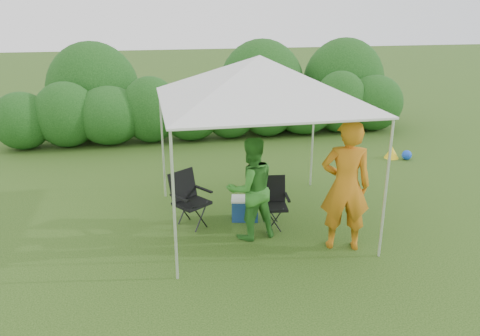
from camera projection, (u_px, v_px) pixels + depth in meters
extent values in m
plane|color=#385A1C|center=(265.00, 235.00, 7.64)|extent=(70.00, 70.00, 0.00)
ellipsoid|color=#205319|center=(22.00, 121.00, 12.00)|extent=(1.50, 1.28, 1.50)
cylinder|color=#382616|center=(26.00, 143.00, 12.20)|extent=(0.12, 0.12, 0.30)
ellipsoid|color=#205319|center=(66.00, 115.00, 12.17)|extent=(1.65, 1.40, 1.73)
cylinder|color=#382616|center=(69.00, 141.00, 12.41)|extent=(0.12, 0.12, 0.30)
ellipsoid|color=#205319|center=(109.00, 116.00, 12.41)|extent=(1.80, 1.53, 1.57)
cylinder|color=#382616|center=(111.00, 139.00, 12.62)|extent=(0.12, 0.12, 0.30)
ellipsoid|color=#205319|center=(151.00, 110.00, 12.58)|extent=(1.58, 1.34, 1.80)
cylinder|color=#382616|center=(152.00, 137.00, 12.83)|extent=(0.12, 0.12, 0.30)
ellipsoid|color=#205319|center=(191.00, 111.00, 12.81)|extent=(1.73, 1.47, 1.65)
cylinder|color=#382616|center=(192.00, 135.00, 13.03)|extent=(0.12, 0.12, 0.30)
ellipsoid|color=#205319|center=(230.00, 112.00, 13.05)|extent=(1.50, 1.28, 1.50)
cylinder|color=#382616|center=(230.00, 133.00, 13.24)|extent=(0.12, 0.12, 0.30)
ellipsoid|color=#205319|center=(268.00, 106.00, 13.22)|extent=(1.65, 1.40, 1.73)
cylinder|color=#382616|center=(267.00, 131.00, 13.45)|extent=(0.12, 0.12, 0.30)
ellipsoid|color=#205319|center=(304.00, 107.00, 13.45)|extent=(1.80, 1.53, 1.57)
cylinder|color=#382616|center=(303.00, 129.00, 13.66)|extent=(0.12, 0.12, 0.30)
ellipsoid|color=#205319|center=(340.00, 102.00, 13.62)|extent=(1.57, 1.34, 1.80)
cylinder|color=#382616|center=(338.00, 127.00, 13.87)|extent=(0.12, 0.12, 0.30)
ellipsoid|color=#205319|center=(374.00, 103.00, 13.86)|extent=(1.72, 1.47, 1.65)
cylinder|color=#382616|center=(372.00, 125.00, 14.08)|extent=(0.12, 0.12, 0.30)
cylinder|color=silver|center=(174.00, 208.00, 6.08)|extent=(0.04, 0.04, 2.10)
cylinder|color=silver|center=(386.00, 191.00, 6.66)|extent=(0.04, 0.04, 2.10)
cylinder|color=silver|center=(163.00, 145.00, 8.86)|extent=(0.04, 0.04, 2.10)
cylinder|color=silver|center=(313.00, 137.00, 9.43)|extent=(0.04, 0.04, 2.10)
cube|color=white|center=(259.00, 101.00, 7.41)|extent=(3.10, 3.10, 0.03)
pyramid|color=white|center=(260.00, 78.00, 7.29)|extent=(3.10, 3.10, 0.70)
cube|color=black|center=(273.00, 206.00, 7.81)|extent=(0.51, 0.48, 0.04)
cube|color=black|center=(271.00, 188.00, 7.91)|extent=(0.48, 0.18, 0.44)
cube|color=black|center=(258.00, 198.00, 7.74)|extent=(0.09, 0.39, 0.03)
cube|color=black|center=(287.00, 197.00, 7.77)|extent=(0.09, 0.39, 0.03)
cylinder|color=black|center=(262.00, 222.00, 7.67)|extent=(0.02, 0.02, 0.37)
cylinder|color=black|center=(286.00, 221.00, 7.70)|extent=(0.02, 0.02, 0.37)
cylinder|color=black|center=(259.00, 212.00, 8.04)|extent=(0.02, 0.02, 0.37)
cylinder|color=black|center=(282.00, 211.00, 8.07)|extent=(0.02, 0.02, 0.37)
cube|color=black|center=(192.00, 203.00, 7.84)|extent=(0.69, 0.68, 0.05)
cube|color=black|center=(183.00, 185.00, 7.89)|extent=(0.50, 0.41, 0.49)
cube|color=black|center=(179.00, 198.00, 7.60)|extent=(0.29, 0.38, 0.03)
cube|color=black|center=(203.00, 189.00, 7.96)|extent=(0.29, 0.38, 0.03)
cylinder|color=black|center=(191.00, 222.00, 7.62)|extent=(0.02, 0.02, 0.41)
cylinder|color=black|center=(210.00, 214.00, 7.92)|extent=(0.02, 0.02, 0.41)
cylinder|color=black|center=(174.00, 215.00, 7.90)|extent=(0.02, 0.02, 0.41)
cylinder|color=black|center=(193.00, 207.00, 8.20)|extent=(0.02, 0.02, 0.41)
imported|color=#C77116|center=(346.00, 186.00, 6.94)|extent=(0.84, 0.67, 2.03)
imported|color=#34812A|center=(251.00, 189.00, 7.33)|extent=(0.92, 0.78, 1.66)
cube|color=navy|center=(245.00, 209.00, 8.16)|extent=(0.51, 0.41, 0.36)
cube|color=silver|center=(245.00, 199.00, 8.10)|extent=(0.53, 0.44, 0.03)
cylinder|color=#592D0C|center=(249.00, 193.00, 8.03)|extent=(0.06, 0.06, 0.22)
cone|color=yellow|center=(392.00, 152.00, 11.47)|extent=(0.35, 0.35, 0.29)
sphere|color=blue|center=(407.00, 155.00, 11.35)|extent=(0.23, 0.23, 0.23)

